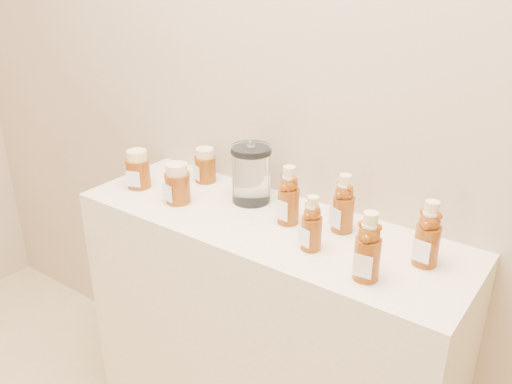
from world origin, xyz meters
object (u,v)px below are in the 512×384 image
Objects in this scene: honey_jar_left at (138,169)px; glass_canister at (251,172)px; bear_bottle_back_left at (289,191)px; display_table at (265,344)px; bear_bottle_front_left at (312,220)px.

glass_canister reaches higher than honey_jar_left.
glass_canister is at bearing 167.44° from bear_bottle_back_left.
display_table is 6.12× the size of bear_bottle_back_left.
honey_jar_left is at bearing -174.97° from display_table.
honey_jar_left is at bearing -166.77° from bear_bottle_back_left.
glass_canister reaches higher than display_table.
bear_bottle_front_left reaches higher than honey_jar_left.
display_table is at bearing 174.69° from bear_bottle_front_left.
honey_jar_left is (-0.54, -0.07, -0.03)m from bear_bottle_back_left.
bear_bottle_front_left is 1.34× the size of honey_jar_left.
honey_jar_left is (-0.67, 0.02, -0.02)m from bear_bottle_front_left.
bear_bottle_back_left is 0.18m from glass_canister.
display_table is 0.71m from honey_jar_left.
glass_canister is at bearing -0.66° from honey_jar_left.
bear_bottle_front_left is at bearing -29.50° from bear_bottle_back_left.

